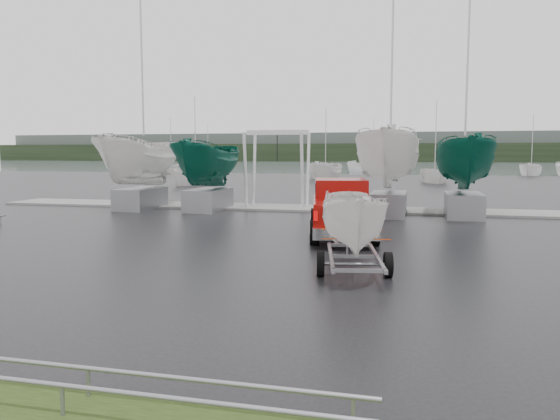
# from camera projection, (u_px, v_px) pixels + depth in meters

# --- Properties ---
(ground_plane) EXTENTS (120.00, 120.00, 0.00)m
(ground_plane) POSITION_uv_depth(u_px,v_px,m) (149.00, 250.00, 16.50)
(ground_plane) COLOR black
(ground_plane) RESTS_ON ground
(lake) EXTENTS (300.00, 300.00, 0.00)m
(lake) POSITION_uv_depth(u_px,v_px,m) (377.00, 167.00, 113.00)
(lake) COLOR gray
(lake) RESTS_ON ground
(dock) EXTENTS (30.00, 3.00, 0.12)m
(dock) POSITION_uv_depth(u_px,v_px,m) (265.00, 207.00, 29.04)
(dock) COLOR gray
(dock) RESTS_ON ground
(treeline) EXTENTS (300.00, 8.00, 6.00)m
(treeline) POSITION_uv_depth(u_px,v_px,m) (392.00, 153.00, 180.24)
(treeline) COLOR black
(treeline) RESTS_ON ground
(far_hill) EXTENTS (300.00, 6.00, 10.00)m
(far_hill) POSITION_uv_depth(u_px,v_px,m) (393.00, 147.00, 187.75)
(far_hill) COLOR #4C5651
(far_hill) RESTS_ON ground
(pickup_truck) EXTENTS (3.04, 6.21, 1.98)m
(pickup_truck) POSITION_uv_depth(u_px,v_px,m) (341.00, 206.00, 19.53)
(pickup_truck) COLOR maroon
(pickup_truck) RESTS_ON ground
(trailer_hitched) EXTENTS (1.87, 3.75, 4.55)m
(trailer_hitched) POSITION_uv_depth(u_px,v_px,m) (355.00, 172.00, 12.95)
(trailer_hitched) COLOR gray
(trailer_hitched) RESTS_ON ground
(boat_hoist) EXTENTS (3.30, 2.18, 4.12)m
(boat_hoist) POSITION_uv_depth(u_px,v_px,m) (277.00, 158.00, 28.60)
(boat_hoist) COLOR silver
(boat_hoist) RESTS_ON ground
(keelboat_0) EXTENTS (2.68, 3.20, 10.86)m
(keelboat_0) POSITION_uv_depth(u_px,v_px,m) (139.00, 127.00, 28.16)
(keelboat_0) COLOR gray
(keelboat_0) RESTS_ON ground
(keelboat_1) EXTENTS (2.42, 3.20, 7.54)m
(keelboat_1) POSITION_uv_depth(u_px,v_px,m) (208.00, 135.00, 27.50)
(keelboat_1) COLOR gray
(keelboat_1) RESTS_ON ground
(keelboat_2) EXTENTS (2.90, 3.20, 11.08)m
(keelboat_2) POSITION_uv_depth(u_px,v_px,m) (390.00, 116.00, 25.05)
(keelboat_2) COLOR gray
(keelboat_2) RESTS_ON ground
(keelboat_3) EXTENTS (2.56, 3.20, 10.74)m
(keelboat_3) POSITION_uv_depth(u_px,v_px,m) (466.00, 127.00, 24.59)
(keelboat_3) COLOR gray
(keelboat_3) RESTS_ON ground
(mast_rack_2) EXTENTS (7.00, 0.56, 0.06)m
(mast_rack_2) POSITION_uv_depth(u_px,v_px,m) (75.00, 377.00, 6.34)
(mast_rack_2) COLOR gray
(mast_rack_2) RESTS_ON ground
(moored_boat_0) EXTENTS (3.00, 3.04, 11.14)m
(moored_boat_0) POSITION_uv_depth(u_px,v_px,m) (196.00, 185.00, 50.08)
(moored_boat_0) COLOR silver
(moored_boat_0) RESTS_ON ground
(moored_boat_1) EXTENTS (3.48, 3.55, 12.06)m
(moored_boat_1) POSITION_uv_depth(u_px,v_px,m) (325.00, 178.00, 62.57)
(moored_boat_1) COLOR silver
(moored_boat_1) RESTS_ON ground
(moored_boat_2) EXTENTS (2.73, 2.78, 11.14)m
(moored_boat_2) POSITION_uv_depth(u_px,v_px,m) (434.00, 183.00, 53.65)
(moored_boat_2) COLOR silver
(moored_boat_2) RESTS_ON ground
(moored_boat_3) EXTENTS (3.22, 3.26, 11.35)m
(moored_boat_3) POSITION_uv_depth(u_px,v_px,m) (531.00, 175.00, 71.40)
(moored_boat_3) COLOR silver
(moored_boat_3) RESTS_ON ground
(moored_boat_4) EXTENTS (3.30, 3.33, 11.27)m
(moored_boat_4) POSITION_uv_depth(u_px,v_px,m) (171.00, 173.00, 79.83)
(moored_boat_4) COLOR silver
(moored_boat_4) RESTS_ON ground
(moored_boat_5) EXTENTS (3.89, 3.83, 12.06)m
(moored_boat_5) POSITION_uv_depth(u_px,v_px,m) (373.00, 173.00, 79.01)
(moored_boat_5) COLOR silver
(moored_boat_5) RESTS_ON ground
(moored_boat_7) EXTENTS (2.34, 2.29, 10.87)m
(moored_boat_7) POSITION_uv_depth(u_px,v_px,m) (208.00, 170.00, 93.38)
(moored_boat_7) COLOR silver
(moored_boat_7) RESTS_ON ground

